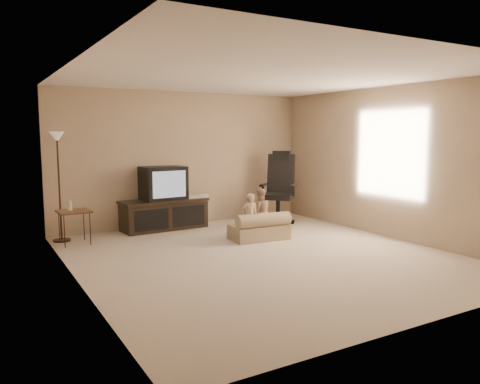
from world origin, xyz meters
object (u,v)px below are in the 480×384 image
object	(u,v)px
side_table	(73,212)
child_sofa	(260,229)
tv_stand	(164,203)
office_chair	(279,197)
toddler_left	(250,217)
toddler_right	(260,212)
floor_lamp	(58,162)

from	to	relation	value
side_table	child_sofa	distance (m)	2.97
child_sofa	tv_stand	bearing A→B (deg)	127.52
office_chair	side_table	size ratio (longest dim) A/B	1.94
office_chair	side_table	world-z (taller)	office_chair
office_chair	toddler_left	size ratio (longest dim) A/B	1.84
office_chair	child_sofa	bearing A→B (deg)	-89.51
child_sofa	toddler_right	xyz separation A→B (m)	(0.17, 0.27, 0.22)
side_table	toddler_right	bearing A→B (deg)	-18.47
toddler_right	floor_lamp	bearing A→B (deg)	-7.86
floor_lamp	child_sofa	size ratio (longest dim) A/B	1.80
tv_stand	toddler_right	bearing A→B (deg)	-51.20
tv_stand	child_sofa	size ratio (longest dim) A/B	1.67
tv_stand	toddler_left	xyz separation A→B (m)	(0.91, -1.49, -0.09)
side_table	floor_lamp	bearing A→B (deg)	115.88
office_chair	floor_lamp	bearing A→B (deg)	-139.90
toddler_left	toddler_right	distance (m)	0.33
tv_stand	side_table	xyz separation A→B (m)	(-1.65, -0.39, 0.04)
tv_stand	child_sofa	world-z (taller)	tv_stand
floor_lamp	side_table	bearing A→B (deg)	-64.12
side_table	toddler_right	world-z (taller)	toddler_right
toddler_right	office_chair	bearing A→B (deg)	-124.84
office_chair	toddler_right	xyz separation A→B (m)	(-0.95, -0.81, -0.10)
tv_stand	side_table	distance (m)	1.69
tv_stand	toddler_right	xyz separation A→B (m)	(1.20, -1.34, -0.07)
toddler_left	toddler_right	bearing A→B (deg)	-144.76
office_chair	floor_lamp	xyz separation A→B (m)	(-3.95, 0.44, 0.78)
floor_lamp	toddler_left	bearing A→B (deg)	-27.51
office_chair	side_table	xyz separation A→B (m)	(-3.80, 0.14, 0.01)
floor_lamp	toddler_left	size ratio (longest dim) A/B	2.31
tv_stand	floor_lamp	xyz separation A→B (m)	(-1.79, -0.09, 0.81)
floor_lamp	toddler_left	world-z (taller)	floor_lamp
toddler_right	side_table	bearing A→B (deg)	-3.66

